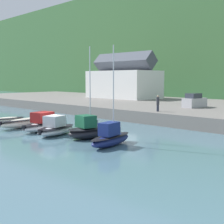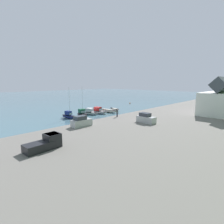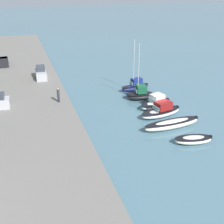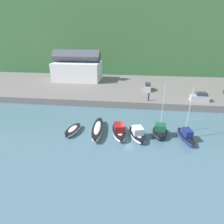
{
  "view_description": "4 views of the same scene",
  "coord_description": "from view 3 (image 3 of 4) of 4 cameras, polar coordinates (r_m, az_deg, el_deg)",
  "views": [
    {
      "loc": [
        28.95,
        -19.97,
        5.99
      ],
      "look_at": [
        4.2,
        5.13,
        2.21
      ],
      "focal_mm": 50.0,
      "sensor_mm": 36.0,
      "label": 1
    },
    {
      "loc": [
        36.88,
        43.33,
        10.5
      ],
      "look_at": [
        -0.83,
        6.92,
        1.46
      ],
      "focal_mm": 28.0,
      "sensor_mm": 36.0,
      "label": 2
    },
    {
      "loc": [
        -38.57,
        19.03,
        19.3
      ],
      "look_at": [
        -0.61,
        7.03,
        1.22
      ],
      "focal_mm": 50.0,
      "sensor_mm": 36.0,
      "label": 3
    },
    {
      "loc": [
        0.46,
        -26.82,
        16.14
      ],
      "look_at": [
        -3.3,
        3.8,
        2.55
      ],
      "focal_mm": 28.0,
      "sensor_mm": 36.0,
      "label": 4
    }
  ],
  "objects": [
    {
      "name": "ground_plane",
      "position": [
        47.14,
        7.94,
        0.01
      ],
      "size": [
        320.0,
        320.0,
        0.0
      ],
      "primitive_type": "plane",
      "color": "slate"
    },
    {
      "name": "person_on_quay",
      "position": [
        46.28,
        -9.78,
        3.09
      ],
      "size": [
        0.4,
        0.4,
        2.14
      ],
      "color": "#232838",
      "rests_on": "quay_promenade"
    },
    {
      "name": "pickup_truck_0",
      "position": [
        67.76,
        -19.28,
        8.68
      ],
      "size": [
        4.82,
        2.2,
        1.9
      ],
      "rotation": [
        0.0,
        0.0,
        1.62
      ],
      "color": "black",
      "rests_on": "quay_promenade"
    },
    {
      "name": "parked_car_1",
      "position": [
        57.66,
        -12.86,
        6.93
      ],
      "size": [
        4.26,
        1.96,
        2.16
      ],
      "rotation": [
        0.0,
        0.0,
        1.53
      ],
      "color": "#B7B7BC",
      "rests_on": "quay_promenade"
    },
    {
      "name": "moored_boat_3",
      "position": [
        48.47,
        8.03,
        1.66
      ],
      "size": [
        3.81,
        5.94,
        2.1
      ],
      "rotation": [
        0.0,
        0.0,
        0.3
      ],
      "color": "white",
      "rests_on": "ground_plane"
    },
    {
      "name": "moored_boat_5",
      "position": [
        55.22,
        4.31,
        4.77
      ],
      "size": [
        2.57,
        5.72,
        8.95
      ],
      "rotation": [
        0.0,
        0.0,
        0.19
      ],
      "color": "navy",
      "rests_on": "ground_plane"
    },
    {
      "name": "moored_boat_0",
      "position": [
        39.47,
        14.66,
        -4.91
      ],
      "size": [
        2.64,
        4.97,
        0.91
      ],
      "rotation": [
        0.0,
        0.0,
        -0.17
      ],
      "color": "white",
      "rests_on": "ground_plane"
    },
    {
      "name": "moored_boat_4",
      "position": [
        51.29,
        5.12,
        3.27
      ],
      "size": [
        3.04,
        4.65,
        9.17
      ],
      "rotation": [
        0.0,
        0.0,
        -0.14
      ],
      "color": "black",
      "rests_on": "ground_plane"
    },
    {
      "name": "moored_boat_2",
      "position": [
        45.63,
        9.01,
        0.16
      ],
      "size": [
        3.57,
        6.88,
        2.2
      ],
      "rotation": [
        0.0,
        0.0,
        0.2
      ],
      "color": "silver",
      "rests_on": "ground_plane"
    },
    {
      "name": "moored_boat_1",
      "position": [
        42.44,
        10.94,
        -2.17
      ],
      "size": [
        2.52,
        8.41,
        1.15
      ],
      "rotation": [
        0.0,
        0.0,
        0.08
      ],
      "color": "white",
      "rests_on": "ground_plane"
    }
  ]
}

